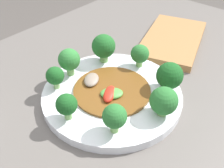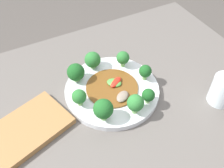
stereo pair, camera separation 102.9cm
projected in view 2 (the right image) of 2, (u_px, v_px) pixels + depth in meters
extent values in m
cube|color=#5B5651|center=(104.00, 157.00, 1.10)|extent=(1.18, 0.80, 0.72)
cylinder|color=silver|center=(112.00, 90.00, 0.86)|extent=(0.31, 0.31, 0.02)
cylinder|color=#7AAD5B|center=(93.00, 66.00, 0.92)|extent=(0.02, 0.02, 0.01)
sphere|color=#286B2D|center=(93.00, 60.00, 0.90)|extent=(0.06, 0.06, 0.06)
cylinder|color=#70A356|center=(135.00, 109.00, 0.78)|extent=(0.02, 0.02, 0.02)
sphere|color=#2D7533|center=(136.00, 103.00, 0.76)|extent=(0.05, 0.05, 0.05)
cylinder|color=#7AAD5B|center=(80.00, 102.00, 0.80)|extent=(0.02, 0.02, 0.02)
sphere|color=#286B2D|center=(79.00, 97.00, 0.78)|extent=(0.05, 0.05, 0.05)
cylinder|color=#70A356|center=(145.00, 77.00, 0.88)|extent=(0.01, 0.01, 0.02)
sphere|color=#19511E|center=(145.00, 71.00, 0.86)|extent=(0.04, 0.04, 0.04)
cylinder|color=#89B76B|center=(148.00, 100.00, 0.81)|extent=(0.01, 0.01, 0.02)
sphere|color=#19511E|center=(148.00, 95.00, 0.79)|extent=(0.04, 0.04, 0.04)
cylinder|color=#89B76B|center=(77.00, 79.00, 0.88)|extent=(0.02, 0.02, 0.01)
sphere|color=#19511E|center=(76.00, 72.00, 0.85)|extent=(0.06, 0.06, 0.06)
cylinder|color=#70A356|center=(104.00, 116.00, 0.77)|extent=(0.02, 0.02, 0.02)
sphere|color=#1E5B23|center=(103.00, 109.00, 0.74)|extent=(0.06, 0.06, 0.06)
cylinder|color=#7AAD5B|center=(123.00, 64.00, 0.92)|extent=(0.02, 0.02, 0.02)
sphere|color=#286B2D|center=(123.00, 58.00, 0.90)|extent=(0.05, 0.05, 0.05)
cylinder|color=brown|center=(112.00, 88.00, 0.85)|extent=(0.17, 0.17, 0.01)
ellipsoid|color=#4C933D|center=(114.00, 83.00, 0.86)|extent=(0.06, 0.06, 0.01)
ellipsoid|color=gray|center=(123.00, 96.00, 0.82)|extent=(0.06, 0.05, 0.01)
ellipsoid|color=red|center=(116.00, 82.00, 0.86)|extent=(0.06, 0.05, 0.02)
cylinder|color=silver|center=(223.00, 90.00, 0.81)|extent=(0.08, 0.08, 0.10)
cube|color=olive|center=(22.00, 133.00, 0.75)|extent=(0.31, 0.23, 0.02)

